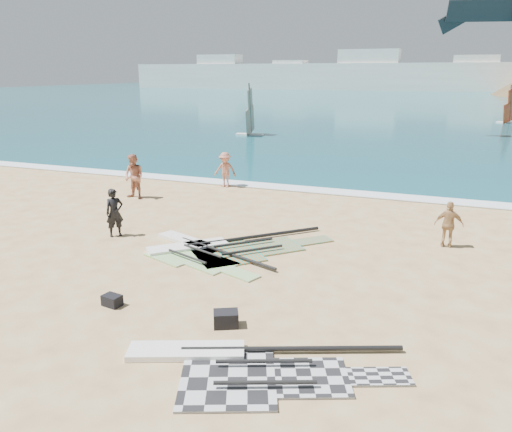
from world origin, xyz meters
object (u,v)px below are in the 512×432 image
(beachgoer_mid, at_px, (225,170))
(beachgoer_back, at_px, (449,224))
(person_wetsuit, at_px, (115,213))
(beachgoer_left, at_px, (134,177))
(rig_green, at_px, (195,251))
(rig_grey, at_px, (240,364))
(gear_bag_near, at_px, (226,319))
(rig_orange, at_px, (229,247))
(gear_bag_far, at_px, (112,300))

(beachgoer_mid, bearing_deg, beachgoer_back, -32.04)
(person_wetsuit, distance_m, beachgoer_left, 5.37)
(rig_green, xyz_separation_m, beachgoer_back, (7.40, 3.40, 0.71))
(rig_grey, relative_size, beachgoer_back, 3.69)
(gear_bag_near, height_order, person_wetsuit, person_wetsuit)
(rig_orange, bearing_deg, beachgoer_left, 101.24)
(rig_orange, relative_size, beachgoer_mid, 3.14)
(rig_grey, height_order, rig_orange, rig_orange)
(gear_bag_far, xyz_separation_m, person_wetsuit, (-3.19, 4.51, 0.70))
(gear_bag_near, bearing_deg, person_wetsuit, 144.38)
(rig_orange, height_order, person_wetsuit, person_wetsuit)
(rig_grey, xyz_separation_m, gear_bag_near, (-0.92, 1.36, 0.13))
(rig_grey, bearing_deg, beachgoer_back, 45.73)
(rig_orange, distance_m, gear_bag_near, 5.09)
(rig_green, relative_size, gear_bag_far, 10.68)
(person_wetsuit, bearing_deg, rig_grey, -91.70)
(beachgoer_mid, bearing_deg, rig_grey, -68.90)
(gear_bag_near, relative_size, beachgoer_mid, 0.32)
(rig_green, distance_m, person_wetsuit, 3.42)
(beachgoer_back, bearing_deg, beachgoer_mid, -30.26)
(rig_green, bearing_deg, beachgoer_left, 158.46)
(rig_green, xyz_separation_m, person_wetsuit, (-3.30, 0.46, 0.79))
(rig_grey, height_order, person_wetsuit, person_wetsuit)
(rig_orange, xyz_separation_m, gear_bag_near, (2.03, -4.67, 0.12))
(gear_bag_near, bearing_deg, beachgoer_back, 58.57)
(rig_orange, height_order, gear_bag_near, gear_bag_near)
(person_wetsuit, bearing_deg, gear_bag_near, -88.15)
(gear_bag_far, relative_size, beachgoer_back, 0.30)
(rig_orange, bearing_deg, beachgoer_mid, 70.86)
(person_wetsuit, distance_m, beachgoer_mid, 8.35)
(beachgoer_back, bearing_deg, beachgoer_left, -10.61)
(rig_grey, relative_size, gear_bag_near, 10.19)
(beachgoer_mid, bearing_deg, person_wetsuit, -96.84)
(rig_grey, xyz_separation_m, gear_bag_far, (-3.92, 1.29, 0.09))
(rig_green, bearing_deg, rig_orange, 59.41)
(beachgoer_mid, distance_m, beachgoer_back, 11.68)
(rig_orange, bearing_deg, person_wetsuit, 138.85)
(gear_bag_far, height_order, beachgoer_left, beachgoer_left)
(rig_orange, bearing_deg, rig_green, 174.38)
(beachgoer_left, distance_m, beachgoer_mid, 4.54)
(rig_green, distance_m, beachgoer_mid, 9.32)
(gear_bag_near, distance_m, person_wetsuit, 7.64)
(rig_green, bearing_deg, person_wetsuit, -167.23)
(rig_orange, distance_m, beachgoer_back, 7.11)
(beachgoer_mid, bearing_deg, rig_green, -75.91)
(gear_bag_near, xyz_separation_m, beachgoer_mid, (-5.85, 12.78, 0.69))
(rig_grey, bearing_deg, person_wetsuit, 118.87)
(rig_grey, height_order, beachgoer_back, beachgoer_back)
(rig_green, distance_m, gear_bag_near, 4.92)
(beachgoer_mid, bearing_deg, gear_bag_near, -69.90)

